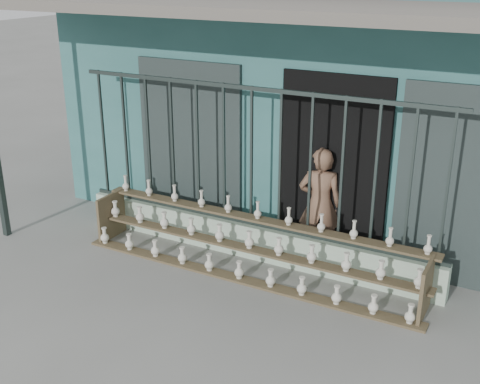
% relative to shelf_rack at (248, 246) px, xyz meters
% --- Properties ---
extents(ground, '(60.00, 60.00, 0.00)m').
position_rel_shelf_rack_xyz_m(ground, '(-0.17, -0.89, -0.36)').
color(ground, slate).
extents(workshop_building, '(7.40, 6.60, 3.21)m').
position_rel_shelf_rack_xyz_m(workshop_building, '(-0.17, 3.34, 1.26)').
color(workshop_building, '#2E6260').
rests_on(workshop_building, ground).
extents(parapet_wall, '(5.00, 0.20, 0.45)m').
position_rel_shelf_rack_xyz_m(parapet_wall, '(-0.17, 0.41, -0.13)').
color(parapet_wall, '#ABC7AB').
rests_on(parapet_wall, ground).
extents(security_fence, '(5.00, 0.04, 1.80)m').
position_rel_shelf_rack_xyz_m(security_fence, '(-0.17, 0.41, 0.99)').
color(security_fence, '#283330').
rests_on(security_fence, parapet_wall).
extents(shelf_rack, '(4.50, 0.68, 0.85)m').
position_rel_shelf_rack_xyz_m(shelf_rack, '(0.00, 0.00, 0.00)').
color(shelf_rack, brown).
rests_on(shelf_rack, ground).
extents(elderly_woman, '(0.63, 0.51, 1.50)m').
position_rel_shelf_rack_xyz_m(elderly_woman, '(0.62, 0.79, 0.39)').
color(elderly_woman, brown).
rests_on(elderly_woman, ground).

